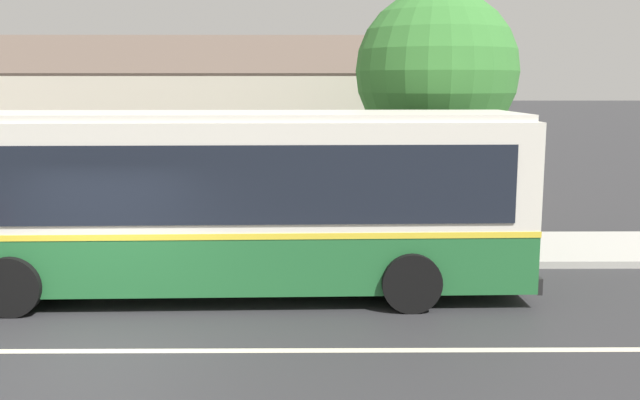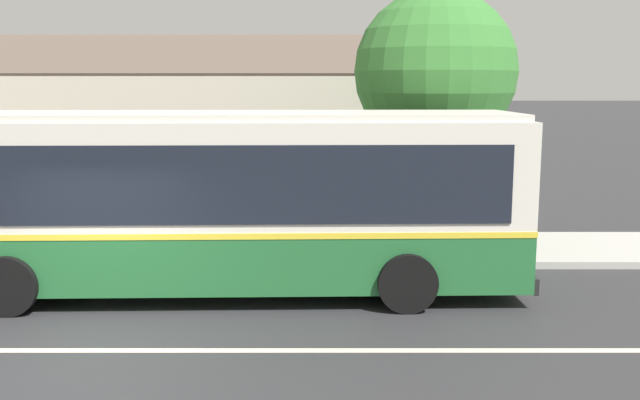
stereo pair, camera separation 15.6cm
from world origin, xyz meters
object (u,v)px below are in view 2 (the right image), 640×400
at_px(bus_stop_sign, 492,187).
at_px(street_tree_primary, 439,72).
at_px(bench_down_street, 152,234).
at_px(transit_bus, 210,197).

bearing_deg(bus_stop_sign, street_tree_primary, 118.44).
distance_m(bench_down_street, bus_stop_sign, 7.29).
bearing_deg(bench_down_street, transit_bus, -55.64).
bearing_deg(bench_down_street, bus_stop_sign, -2.76).
height_order(transit_bus, bench_down_street, transit_bus).
height_order(transit_bus, street_tree_primary, street_tree_primary).
bearing_deg(street_tree_primary, bus_stop_sign, -61.56).
xyz_separation_m(transit_bus, bus_stop_sign, (5.54, 2.09, -0.11)).
relative_size(bench_down_street, street_tree_primary, 0.26).
distance_m(transit_bus, bench_down_street, 3.18).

